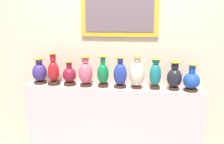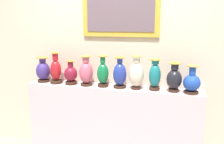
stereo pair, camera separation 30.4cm
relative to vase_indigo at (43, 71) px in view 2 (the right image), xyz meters
The scene contains 12 objects.
display_shelf 1.13m from the vase_indigo, ahead, with size 2.18×0.29×0.98m, color beige.
back_wall 1.03m from the vase_indigo, 13.18° to the left, with size 3.77×0.14×2.95m.
vase_indigo is the anchor object (origin of this frame).
vase_crimson 0.20m from the vase_indigo, ahead, with size 0.16×0.16×0.40m.
vase_burgundy 0.41m from the vase_indigo, ahead, with size 0.17×0.17×0.30m.
vase_rose 0.62m from the vase_indigo, ahead, with size 0.17×0.17×0.38m.
vase_emerald 0.83m from the vase_indigo, ahead, with size 0.14×0.14×0.39m.
vase_cobalt 1.04m from the vase_indigo, ahead, with size 0.16×0.16×0.38m.
vase_ivory 1.24m from the vase_indigo, ahead, with size 0.18×0.18×0.40m.
vase_teal 1.46m from the vase_indigo, ahead, with size 0.14×0.14×0.37m.
vase_onyx 1.68m from the vase_indigo, ahead, with size 0.17×0.17×0.34m.
vase_sapphire 1.87m from the vase_indigo, ahead, with size 0.19×0.19×0.32m.
Camera 2 is at (0.81, -2.87, 1.77)m, focal length 40.22 mm.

